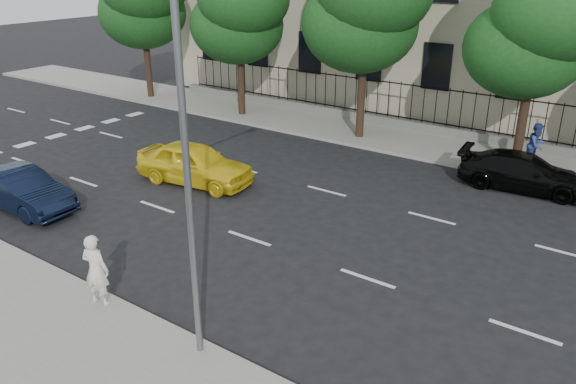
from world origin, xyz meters
name	(u,v)px	position (x,y,z in m)	size (l,w,h in m)	color
ground	(191,274)	(0.00, 0.00, 0.00)	(120.00, 120.00, 0.00)	black
near_sidewalk	(60,351)	(0.00, -4.00, 0.07)	(60.00, 4.00, 0.15)	gray
far_sidewalk	(406,141)	(0.00, 14.00, 0.07)	(60.00, 4.00, 0.15)	gray
lane_markings	(291,212)	(0.00, 4.75, 0.01)	(49.60, 4.62, 0.01)	silver
crosswalk	(41,140)	(-14.00, 4.60, 0.01)	(0.50, 12.10, 0.01)	silver
iron_fence	(422,120)	(0.00, 15.70, 0.65)	(30.00, 0.50, 2.20)	slate
street_light	(204,116)	(2.50, -1.77, 5.15)	(0.25, 3.32, 8.05)	slate
tree_b	(241,0)	(-8.96, 13.36, 5.84)	(5.53, 5.12, 8.97)	#382619
tree_d	(542,17)	(5.04, 13.36, 5.84)	(5.34, 4.94, 8.84)	#382619
yellow_taxi	(195,163)	(-4.46, 4.89, 0.77)	(1.81, 4.51, 1.54)	yellow
navy_sedan	(21,190)	(-7.58, -0.16, 0.69)	(1.46, 4.18, 1.38)	black
black_sedan	(523,172)	(5.73, 11.26, 0.66)	(1.85, 4.55, 1.32)	black
woman_near	(96,270)	(-0.67, -2.40, 1.07)	(0.67, 0.44, 1.83)	white
pedestrian_far	(536,145)	(5.58, 13.59, 1.03)	(0.86, 0.67, 1.76)	#2F448B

